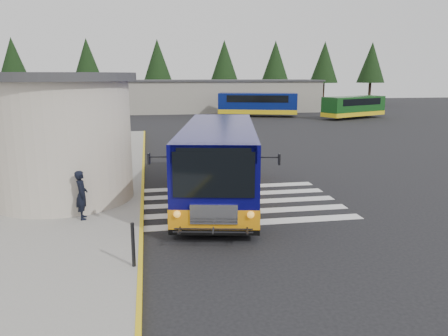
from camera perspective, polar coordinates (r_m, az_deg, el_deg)
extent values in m
plane|color=black|center=(17.86, 2.52, -3.74)|extent=(140.00, 140.00, 0.00)
cube|color=gray|center=(21.96, -23.55, -1.55)|extent=(10.00, 34.00, 0.15)
cube|color=yellow|center=(21.32, -10.53, -1.10)|extent=(0.12, 34.00, 0.16)
cylinder|color=beige|center=(17.75, -20.47, 3.33)|extent=(5.20, 5.20, 4.50)
cylinder|color=#38383A|center=(17.58, -21.06, 11.08)|extent=(5.80, 5.80, 0.30)
cube|color=black|center=(22.24, -16.90, 2.20)|extent=(0.08, 1.20, 2.20)
cube|color=#38383A|center=(22.01, -15.86, 5.58)|extent=(1.20, 1.80, 0.12)
cube|color=silver|center=(14.78, 3.29, -7.15)|extent=(8.00, 0.55, 0.01)
cube|color=silver|center=(15.89, 2.30, -5.75)|extent=(8.00, 0.55, 0.01)
cube|color=silver|center=(17.01, 1.44, -4.53)|extent=(8.00, 0.55, 0.01)
cube|color=silver|center=(18.14, 0.70, -3.46)|extent=(8.00, 0.55, 0.01)
cube|color=silver|center=(19.28, 0.04, -2.52)|extent=(8.00, 0.55, 0.01)
cube|color=gray|center=(59.64, -0.53, 9.34)|extent=(26.00, 8.00, 4.00)
cube|color=#38383A|center=(59.58, -0.53, 11.35)|extent=(26.40, 8.40, 0.20)
cylinder|color=black|center=(69.30, -25.49, 8.40)|extent=(0.44, 0.44, 3.60)
cone|color=black|center=(69.26, -25.87, 12.52)|extent=(4.40, 4.40, 6.40)
cylinder|color=black|center=(67.35, -17.18, 8.95)|extent=(0.44, 0.44, 3.60)
cone|color=black|center=(67.31, -17.45, 13.20)|extent=(4.40, 4.40, 6.40)
cylinder|color=black|center=(66.87, -8.54, 9.33)|extent=(0.44, 0.44, 3.60)
cone|color=black|center=(66.82, -8.68, 13.62)|extent=(4.40, 4.40, 6.40)
cylinder|color=black|center=(67.87, 0.04, 9.50)|extent=(0.44, 0.44, 3.60)
cone|color=black|center=(67.82, 0.04, 13.73)|extent=(4.40, 4.40, 6.40)
cylinder|color=black|center=(69.69, 6.62, 9.49)|extent=(0.44, 0.44, 3.60)
cone|color=black|center=(69.65, 6.72, 13.60)|extent=(4.40, 4.40, 6.40)
cylinder|color=black|center=(72.37, 12.79, 9.37)|extent=(0.44, 0.44, 3.60)
cone|color=black|center=(72.33, 12.98, 13.33)|extent=(4.40, 4.40, 6.40)
cylinder|color=black|center=(75.79, 18.46, 9.16)|extent=(0.44, 0.44, 3.60)
cone|color=black|center=(75.76, 18.71, 12.94)|extent=(4.40, 4.40, 6.40)
cube|color=#080651|center=(17.21, -0.64, 1.42)|extent=(4.48, 9.95, 2.51)
cube|color=orange|center=(17.41, -0.63, -1.68)|extent=(4.52, 9.99, 0.60)
cube|color=black|center=(17.50, -0.63, -2.80)|extent=(4.50, 9.97, 0.24)
cube|color=black|center=(12.40, -1.36, -0.90)|extent=(2.32, 0.52, 1.34)
cube|color=silver|center=(12.71, -1.34, -6.08)|extent=(1.38, 0.33, 0.59)
cube|color=black|center=(18.06, -4.86, 3.51)|extent=(1.40, 6.93, 0.96)
cube|color=black|center=(17.97, 3.78, 3.49)|extent=(1.40, 6.93, 0.96)
cylinder|color=black|center=(14.48, -5.72, -5.49)|extent=(0.51, 1.07, 1.03)
cylinder|color=black|center=(14.38, 3.66, -5.57)|extent=(0.51, 1.07, 1.03)
cylinder|color=black|center=(20.23, -3.70, -0.37)|extent=(0.51, 1.07, 1.03)
cylinder|color=black|center=(20.16, 2.97, -0.40)|extent=(0.51, 1.07, 1.03)
cube|color=black|center=(12.71, -9.79, 1.21)|extent=(0.09, 0.20, 0.32)
cube|color=black|center=(12.55, 7.23, 1.15)|extent=(0.09, 0.20, 0.32)
imported|color=black|center=(15.23, -18.10, -3.35)|extent=(0.49, 0.66, 1.64)
imported|color=black|center=(16.72, -23.50, -2.18)|extent=(0.92, 1.03, 1.78)
cylinder|color=black|center=(11.27, -11.79, -9.78)|extent=(0.09, 0.09, 1.14)
cube|color=#07155B|center=(52.28, 4.42, 8.45)|extent=(9.51, 5.07, 2.34)
cube|color=yellow|center=(52.35, 4.41, 7.42)|extent=(9.55, 5.11, 0.51)
cube|color=black|center=(52.25, 4.43, 9.06)|extent=(7.57, 4.54, 0.81)
cube|color=#114215|center=(51.91, 16.60, 7.78)|extent=(8.42, 5.51, 2.10)
cube|color=yellow|center=(51.98, 16.54, 6.85)|extent=(8.46, 5.55, 0.46)
cube|color=black|center=(51.88, 16.63, 8.34)|extent=(6.78, 4.79, 0.73)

